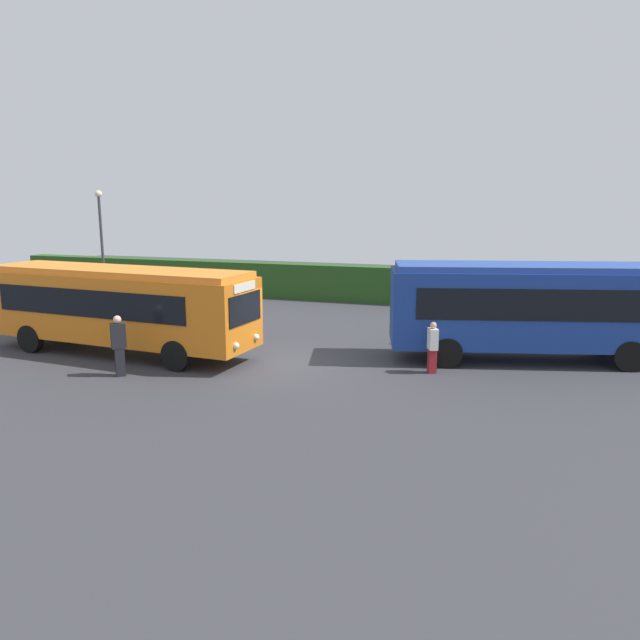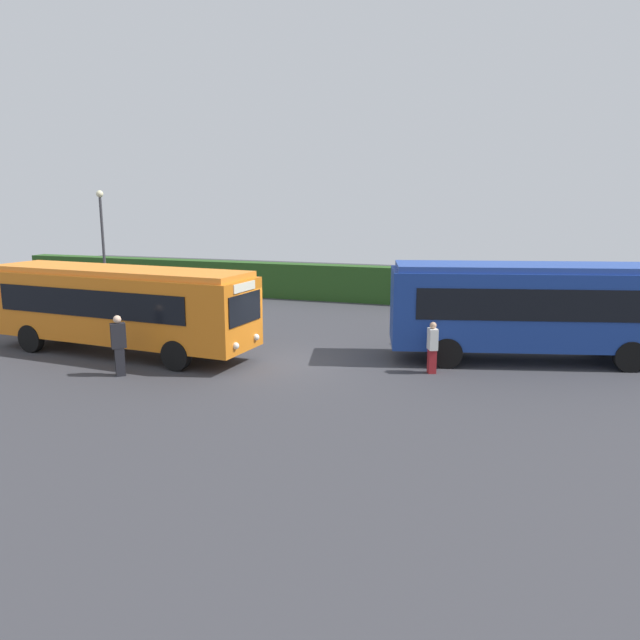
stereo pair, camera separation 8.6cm
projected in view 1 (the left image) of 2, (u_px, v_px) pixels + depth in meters
The scene contains 10 objects.
ground_plane at pixel (278, 363), 20.21m from camera, with size 64.00×64.00×0.00m, color #38383D.
bus_orange at pixel (119, 305), 21.10m from camera, with size 10.34×3.14×3.05m.
bus_blue at pixel (531, 306), 20.15m from camera, with size 9.58×4.64×3.29m.
person_left at pixel (207, 312), 23.77m from camera, with size 0.37×0.52×1.93m.
person_center at pixel (119, 344), 18.51m from camera, with size 0.50×0.49×1.91m.
person_right at pixel (433, 320), 22.57m from camera, with size 0.49×0.51×1.79m.
person_far at pixel (433, 346), 18.87m from camera, with size 0.40×0.48×1.64m.
hedge_row at pixel (369, 284), 32.06m from camera, with size 44.00×1.05×1.93m, color #28511E.
traffic_cone at pixel (191, 296), 32.30m from camera, with size 0.36×0.36×0.60m, color orange.
lamppost at pixel (101, 234), 31.17m from camera, with size 0.36×0.36×5.87m.
Camera 1 is at (7.47, -18.11, 5.36)m, focal length 33.79 mm.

